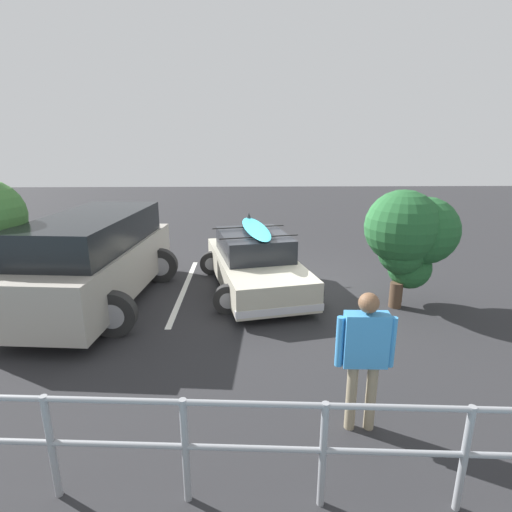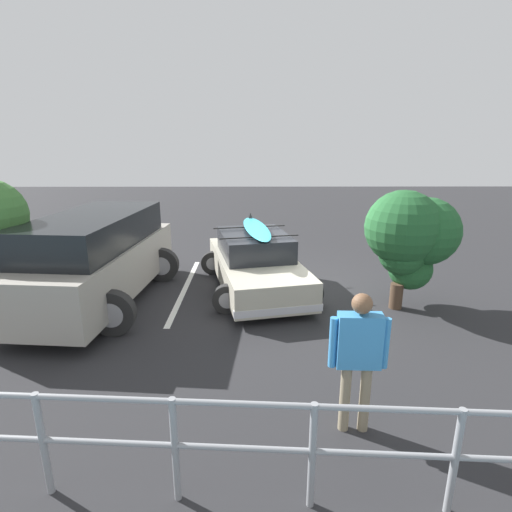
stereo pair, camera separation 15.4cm
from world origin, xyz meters
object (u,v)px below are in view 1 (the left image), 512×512
Objects in this scene: sedan_car at (255,263)px; suv_car at (96,259)px; person_bystander at (365,350)px; bush_near_left at (410,236)px.

suv_car reaches higher than sedan_car.
person_bystander is (-1.13, 4.80, 0.42)m from sedan_car.
suv_car is (3.29, 0.84, 0.37)m from sedan_car.
person_bystander is at bearing 103.21° from sedan_car.
person_bystander reaches higher than sedan_car.
suv_car is at bearing -41.90° from person_bystander.
person_bystander is 0.71× the size of bush_near_left.
sedan_car is at bearing -20.23° from bush_near_left.
suv_car is 5.93m from person_bystander.
bush_near_left reaches higher than person_bystander.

